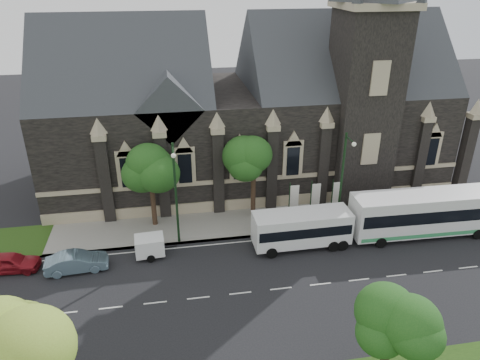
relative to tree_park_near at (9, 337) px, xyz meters
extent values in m
plane|color=black|center=(11.77, 8.77, -6.42)|extent=(160.00, 160.00, 0.00)
cube|color=gray|center=(11.77, 18.27, -6.34)|extent=(80.00, 5.00, 0.15)
cube|color=black|center=(15.77, 28.27, -1.42)|extent=(40.00, 15.00, 10.00)
cube|color=#2E3236|center=(3.77, 28.27, 3.58)|extent=(16.00, 15.00, 15.00)
cube|color=#2E3236|center=(25.77, 28.27, 3.58)|extent=(20.00, 15.00, 15.00)
cube|color=#2E3236|center=(7.77, 23.77, 3.58)|extent=(6.00, 6.00, 6.00)
cube|color=black|center=(25.77, 22.27, 2.58)|extent=(5.50, 5.50, 18.00)
cube|color=tan|center=(25.77, 22.27, 11.78)|extent=(6.20, 6.20, 0.60)
cube|color=tan|center=(15.77, 20.73, -3.22)|extent=(40.00, 0.22, 0.40)
cube|color=tan|center=(15.77, 20.73, -5.82)|extent=(40.00, 0.25, 1.20)
cube|color=black|center=(13.77, 20.59, -1.62)|extent=(1.20, 0.12, 2.80)
sphere|color=olive|center=(-0.23, -0.23, -0.20)|extent=(4.16, 4.16, 4.16)
sphere|color=olive|center=(0.55, 0.55, 0.58)|extent=(3.12, 3.12, 3.12)
sphere|color=#1C4E18|center=(17.77, -0.73, -1.94)|extent=(3.20, 3.20, 3.20)
sphere|color=#1C4E18|center=(18.37, -0.13, -1.34)|extent=(2.40, 2.40, 2.40)
cylinder|color=black|center=(14.77, 19.27, -4.44)|extent=(0.44, 0.44, 3.96)
sphere|color=#1C4E18|center=(14.77, 19.27, -0.78)|extent=(3.84, 3.84, 3.84)
sphere|color=#1C4E18|center=(15.49, 19.99, -0.06)|extent=(2.88, 2.88, 2.88)
cylinder|color=black|center=(5.77, 19.27, -4.44)|extent=(0.44, 0.44, 3.96)
sphere|color=#1C4E18|center=(5.77, 19.27, -0.85)|extent=(3.68, 3.68, 3.68)
sphere|color=#1C4E18|center=(6.46, 19.96, -0.16)|extent=(2.76, 2.76, 2.76)
cylinder|color=black|center=(21.77, 16.07, -1.92)|extent=(0.20, 0.20, 9.00)
cylinder|color=black|center=(21.77, 15.27, 2.28)|extent=(0.10, 1.60, 0.10)
sphere|color=silver|center=(21.77, 14.47, 2.18)|extent=(0.36, 0.36, 0.36)
cylinder|color=black|center=(7.77, 16.07, -1.92)|extent=(0.20, 0.20, 9.00)
cylinder|color=black|center=(7.77, 15.27, 2.28)|extent=(0.10, 1.60, 0.10)
sphere|color=silver|center=(7.77, 14.47, 2.18)|extent=(0.36, 0.36, 0.36)
cylinder|color=black|center=(17.77, 17.77, -4.42)|extent=(0.10, 0.10, 4.00)
cube|color=white|center=(18.22, 17.77, -3.82)|extent=(0.80, 0.04, 2.20)
cylinder|color=black|center=(19.77, 17.77, -4.42)|extent=(0.10, 0.10, 4.00)
cube|color=white|center=(20.22, 17.77, -3.82)|extent=(0.80, 0.04, 2.20)
cylinder|color=black|center=(21.77, 17.77, -4.42)|extent=(0.10, 0.10, 4.00)
cube|color=white|center=(22.22, 17.77, -3.82)|extent=(0.80, 0.04, 2.20)
cube|color=silver|center=(29.02, 13.84, -4.23)|extent=(13.54, 3.08, 3.48)
cube|color=black|center=(29.02, 13.84, -3.98)|extent=(13.00, 3.11, 1.10)
cube|color=#338E54|center=(29.02, 13.84, -5.67)|extent=(13.00, 3.10, 0.35)
cylinder|color=black|center=(24.27, 12.53, -5.97)|extent=(0.91, 0.30, 0.90)
cylinder|color=black|center=(24.33, 15.34, -5.97)|extent=(0.91, 0.30, 0.90)
cylinder|color=black|center=(33.04, 12.35, -5.97)|extent=(0.91, 0.30, 0.90)
cylinder|color=black|center=(33.09, 15.16, -5.97)|extent=(0.91, 0.30, 0.90)
cylinder|color=black|center=(34.44, 15.13, -5.97)|extent=(0.91, 0.30, 0.90)
cube|color=white|center=(17.77, 13.91, -4.65)|extent=(8.04, 2.61, 2.64)
cube|color=black|center=(17.77, 13.91, -4.50)|extent=(7.72, 2.65, 0.87)
cylinder|color=black|center=(14.98, 12.61, -5.97)|extent=(0.90, 0.29, 0.90)
cylinder|color=black|center=(14.95, 15.13, -5.97)|extent=(0.90, 0.29, 0.90)
cylinder|color=black|center=(20.19, 12.67, -5.97)|extent=(0.90, 0.29, 0.90)
cylinder|color=black|center=(20.16, 15.19, -5.97)|extent=(0.90, 0.29, 0.90)
cylinder|color=black|center=(20.99, 12.68, -5.97)|extent=(0.90, 0.29, 0.90)
cylinder|color=black|center=(20.96, 15.20, -5.97)|extent=(0.90, 0.29, 0.90)
cube|color=white|center=(5.40, 14.51, -5.40)|extent=(2.36, 1.83, 1.47)
cylinder|color=black|center=(5.45, 13.67, -6.10)|extent=(0.65, 0.26, 0.63)
cylinder|color=black|center=(5.35, 15.36, -6.10)|extent=(0.65, 0.26, 0.63)
cylinder|color=black|center=(6.87, 14.60, -5.79)|extent=(1.36, 0.16, 0.08)
imported|color=slate|center=(-0.10, 13.54, -5.65)|extent=(4.74, 1.98, 1.52)
imported|color=maroon|center=(-5.08, 14.36, -5.68)|extent=(4.47, 2.09, 1.48)
camera|label=1|loc=(7.50, -16.09, 14.58)|focal=33.29mm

